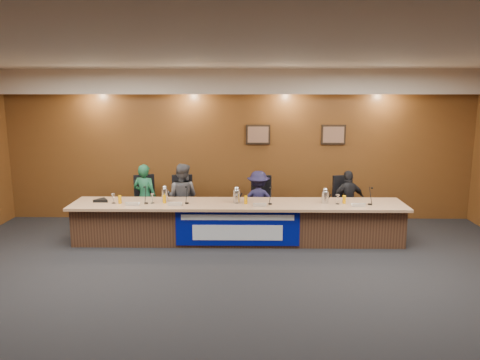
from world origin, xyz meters
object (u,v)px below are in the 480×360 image
object	(u,v)px
panelist_c	(258,201)
office_chair_d	(347,206)
panelist_b	(182,197)
banner	(238,228)
carafe_left	(165,195)
carafe_right	(325,197)
office_chair_c	(258,206)
speakerphone	(102,200)
panelist_d	(348,201)
office_chair_b	(183,205)
office_chair_a	(146,205)
panelist_a	(145,197)
dais_body	(238,223)
carafe_mid	(237,196)

from	to	relation	value
panelist_c	office_chair_d	bearing A→B (deg)	-175.75
panelist_b	panelist_c	distance (m)	1.53
banner	panelist_b	xyz separation A→B (m)	(-1.13, 1.13, 0.30)
carafe_left	office_chair_d	bearing A→B (deg)	12.41
carafe_left	carafe_right	distance (m)	2.95
office_chair_c	speakerphone	size ratio (longest dim) A/B	1.50
banner	office_chair_c	distance (m)	1.30
panelist_b	office_chair_d	world-z (taller)	panelist_b
panelist_d	office_chair_b	world-z (taller)	panelist_d
office_chair_b	office_chair_d	distance (m)	3.32
carafe_left	office_chair_a	bearing A→B (deg)	124.01
panelist_c	panelist_d	bearing A→B (deg)	-178.95
panelist_a	panelist_d	distance (m)	4.07
office_chair_c	carafe_left	size ratio (longest dim) A/B	1.96
panelist_b	panelist_d	xyz separation A→B (m)	(3.32, 0.00, -0.07)
dais_body	office_chair_d	distance (m)	2.34
carafe_mid	speakerphone	bearing A→B (deg)	179.12
panelist_b	office_chair_a	size ratio (longest dim) A/B	2.83
panelist_c	panelist_b	bearing A→B (deg)	1.05
panelist_c	panelist_a	bearing A→B (deg)	1.05
panelist_b	office_chair_d	xyz separation A→B (m)	(3.32, 0.10, -0.20)
panelist_c	carafe_right	world-z (taller)	panelist_c
panelist_c	banner	bearing A→B (deg)	71.89
office_chair_c	office_chair_d	distance (m)	1.79
panelist_d	carafe_right	xyz separation A→B (m)	(-0.59, -0.77, 0.25)
office_chair_b	carafe_right	world-z (taller)	carafe_right
office_chair_a	carafe_right	distance (m)	3.61
panelist_b	speakerphone	world-z (taller)	panelist_b
office_chair_d	carafe_left	xyz separation A→B (m)	(-3.54, -0.78, 0.39)
office_chair_d	carafe_mid	xyz separation A→B (m)	(-2.21, -0.84, 0.39)
office_chair_b	carafe_mid	size ratio (longest dim) A/B	2.03
office_chair_d	dais_body	bearing A→B (deg)	-177.67
office_chair_a	banner	bearing A→B (deg)	-53.40
panelist_a	office_chair_a	xyz separation A→B (m)	(0.00, 0.10, -0.19)
dais_body	office_chair_b	xyz separation A→B (m)	(-1.13, 0.82, 0.13)
banner	carafe_left	bearing A→B (deg)	161.47
panelist_a	office_chair_a	size ratio (longest dim) A/B	2.80
dais_body	office_chair_b	distance (m)	1.40
office_chair_a	speakerphone	xyz separation A→B (m)	(-0.65, -0.80, 0.30)
dais_body	office_chair_c	size ratio (longest dim) A/B	12.50
office_chair_a	carafe_left	bearing A→B (deg)	-76.14
panelist_c	office_chair_a	world-z (taller)	panelist_c
carafe_left	banner	bearing A→B (deg)	-18.53
panelist_a	office_chair_b	size ratio (longest dim) A/B	2.80
panelist_d	office_chair_c	distance (m)	1.80
panelist_c	carafe_right	distance (m)	1.45
panelist_b	speakerphone	xyz separation A→B (m)	(-1.40, -0.70, 0.10)
office_chair_c	office_chair_a	bearing A→B (deg)	-162.78
panelist_c	speakerphone	xyz separation A→B (m)	(-2.93, -0.70, 0.17)
office_chair_c	carafe_left	distance (m)	1.96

